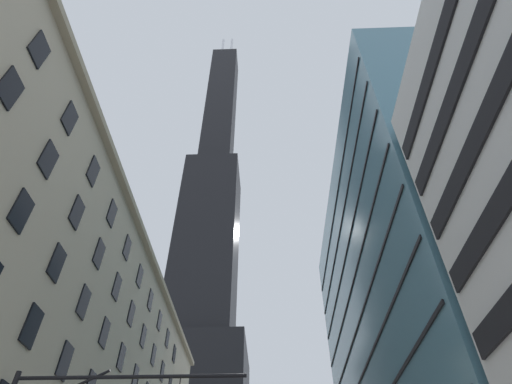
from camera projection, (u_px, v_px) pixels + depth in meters
The scene contains 2 objects.
dark_skyscraper at pixel (203, 283), 113.34m from camera, with size 24.78×24.78×205.57m.
glass_office_midrise at pixel (440, 325), 40.35m from camera, with size 16.33×41.43×40.70m.
Camera 1 is at (2.38, -13.39, 1.99)m, focal length 28.83 mm.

